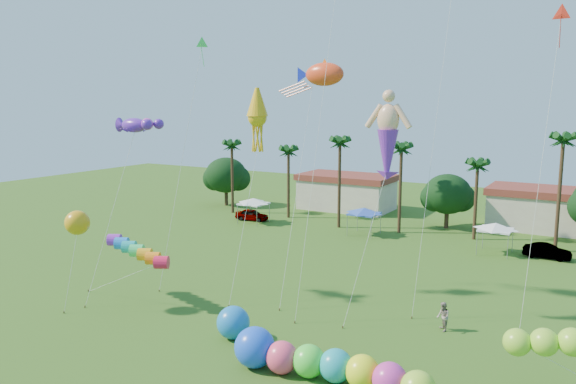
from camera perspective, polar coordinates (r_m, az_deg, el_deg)
The scene contains 17 objects.
tree_line at distance 65.87m, azimuth 17.86°, elevation -0.28°, with size 69.46×8.91×11.00m.
buildings_row at distance 73.60m, azimuth 13.73°, elevation -0.96°, with size 35.00×7.00×4.00m.
tent_row at distance 61.73m, azimuth 7.52°, elevation -1.96°, with size 31.00×4.00×0.60m.
car_a at distance 69.84m, azimuth -3.69°, elevation -2.32°, with size 1.67×4.15×1.41m, color #4C4C54.
car_b at distance 58.23m, azimuth 24.83°, elevation -5.49°, with size 1.46×4.18×1.38m, color #4C4C54.
spectator_b at distance 38.04m, azimuth 15.48°, elevation -12.11°, with size 0.91×0.71×1.88m, color gray.
caterpillar_inflatable at distance 30.73m, azimuth 3.50°, elevation -17.05°, with size 11.16×2.87×2.27m.
blue_ball at distance 35.77m, azimuth -5.59°, elevation -13.05°, with size 2.06×2.06×2.06m, color blue.
rainbow_tube at distance 41.24m, azimuth -14.45°, elevation -6.61°, with size 9.58×2.79×4.00m.
green_worm at distance 30.90m, azimuth 22.25°, elevation -13.94°, with size 10.02×4.32×3.56m.
orange_ball_kite at distance 41.47m, azimuth -20.62°, elevation -2.94°, with size 2.13×2.30×7.12m.
merman_kite at distance 37.50m, azimuth 10.09°, elevation 5.11°, with size 2.72×4.47×14.79m.
fish_kite at distance 42.30m, azimuth 3.73°, elevation 11.84°, with size 4.62×6.42×17.50m.
squid_kite at distance 42.29m, azimuth -3.14°, elevation 7.57°, with size 1.92×5.29×15.68m.
lobster_kite at distance 43.28m, azimuth -15.36°, elevation 6.55°, with size 4.47×6.40×13.59m.
delta_kite_red at distance 39.12m, azimuth 25.96°, elevation 15.48°, with size 1.38×4.17×20.40m.
delta_kite_green at distance 45.16m, azimuth -8.84°, elevation 14.06°, with size 1.91×4.69×19.51m.
Camera 1 is at (17.27, -19.63, 14.47)m, focal length 35.00 mm.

